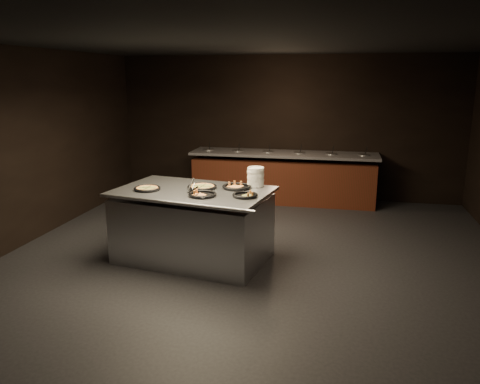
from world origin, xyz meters
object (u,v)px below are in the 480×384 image
(pan_cheese_whole, at_px, (202,187))
(serving_counter, at_px, (193,226))
(pan_veggie_whole, at_px, (147,188))
(plate_stack, at_px, (256,177))

(pan_cheese_whole, bearing_deg, serving_counter, -127.62)
(pan_veggie_whole, bearing_deg, pan_cheese_whole, 20.12)
(serving_counter, bearing_deg, plate_stack, 35.70)
(serving_counter, relative_size, pan_veggie_whole, 6.22)
(serving_counter, bearing_deg, pan_cheese_whole, 61.70)
(plate_stack, height_order, pan_cheese_whole, plate_stack)
(serving_counter, distance_m, pan_cheese_whole, 0.56)
(plate_stack, distance_m, pan_cheese_whole, 0.75)
(plate_stack, bearing_deg, serving_counter, -153.63)
(pan_veggie_whole, relative_size, pan_cheese_whole, 0.89)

